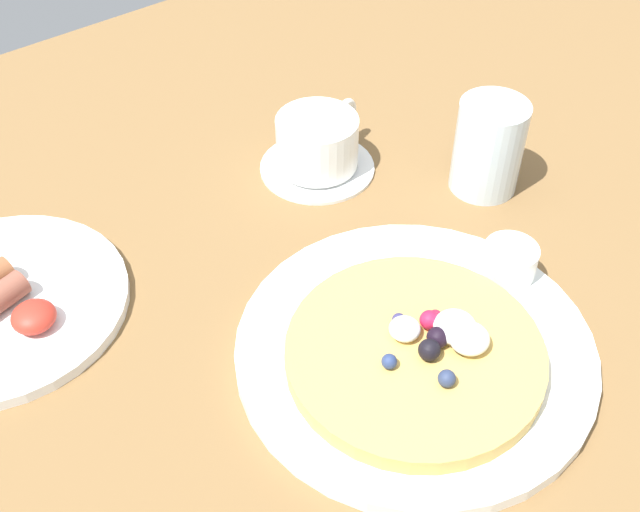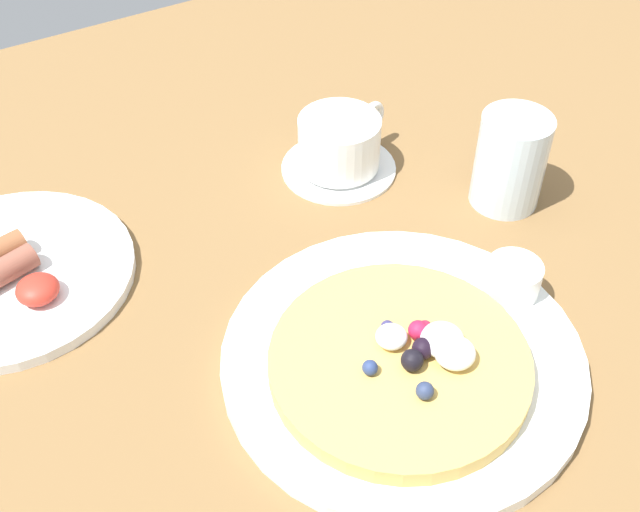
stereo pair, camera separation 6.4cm
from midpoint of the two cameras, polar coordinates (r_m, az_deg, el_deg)
ground_plane at (r=69.27cm, az=-1.66°, el=-5.86°), size 168.13×117.66×3.00cm
pancake_plate at (r=65.50cm, az=8.81°, el=-7.53°), size 29.70×29.70×1.37cm
pancake_with_berries at (r=63.19cm, az=8.90°, el=-7.69°), size 20.78×20.78×3.72cm
syrup_ramekin at (r=70.52cm, az=16.33°, el=-1.68°), size 4.84×4.84×3.07cm
breakfast_plate at (r=75.66cm, az=-19.34°, el=-1.38°), size 22.53×22.53×1.08cm
coffee_saucer at (r=83.84cm, az=3.55°, el=6.39°), size 12.13×12.13×0.77cm
coffee_cup at (r=82.02cm, az=3.71°, el=8.22°), size 11.25×8.53×5.46cm
water_glass at (r=80.09cm, az=15.87°, el=6.55°), size 6.92×6.92×9.69cm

